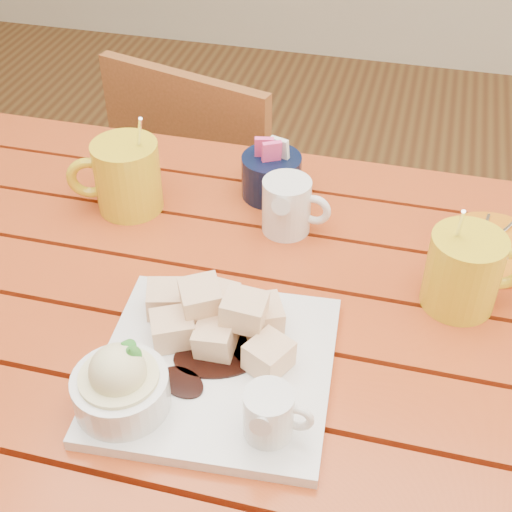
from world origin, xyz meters
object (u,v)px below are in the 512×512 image
(coffee_mug_left, at_px, (125,175))
(coffee_mug_right, at_px, (466,270))
(chair_far, at_px, (216,201))
(table, at_px, (220,355))
(orange_saucer, at_px, (495,248))
(dessert_plate, at_px, (193,363))

(coffee_mug_left, distance_m, coffee_mug_right, 0.52)
(coffee_mug_left, distance_m, chair_far, 0.58)
(table, distance_m, orange_saucer, 0.43)
(table, bearing_deg, chair_far, 108.03)
(chair_far, bearing_deg, coffee_mug_right, 148.87)
(dessert_plate, distance_m, orange_saucer, 0.49)
(orange_saucer, bearing_deg, coffee_mug_left, -177.10)
(orange_saucer, distance_m, chair_far, 0.77)
(table, relative_size, chair_far, 1.48)
(coffee_mug_left, bearing_deg, coffee_mug_right, -28.80)
(orange_saucer, relative_size, chair_far, 0.20)
(dessert_plate, distance_m, chair_far, 0.86)
(dessert_plate, distance_m, coffee_mug_left, 0.38)
(table, relative_size, coffee_mug_right, 7.46)
(dessert_plate, bearing_deg, coffee_mug_left, 123.84)
(dessert_plate, height_order, orange_saucer, dessert_plate)
(coffee_mug_left, height_order, chair_far, coffee_mug_left)
(coffee_mug_right, distance_m, chair_far, 0.83)
(coffee_mug_left, height_order, coffee_mug_right, coffee_mug_left)
(coffee_mug_left, bearing_deg, chair_far, 72.68)
(orange_saucer, xyz_separation_m, chair_far, (-0.56, 0.42, -0.30))
(coffee_mug_right, bearing_deg, chair_far, 113.47)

